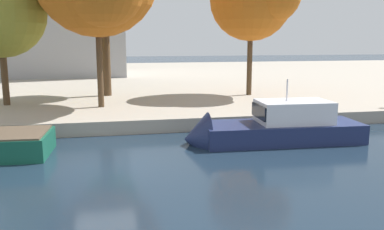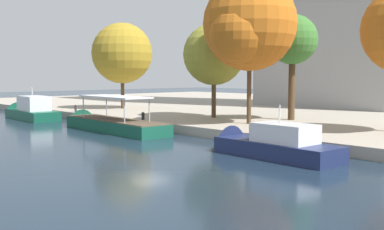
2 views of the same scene
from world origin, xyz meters
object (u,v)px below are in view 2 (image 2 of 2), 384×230
object	(u,v)px
tree_0	(293,42)
tree_2	(126,54)
tree_3	(248,27)
motor_yacht_0	(30,112)
mooring_bollard_2	(76,108)
mooring_bollard_0	(38,105)
motor_yacht_2	(268,147)
tour_boat_1	(109,126)
mooring_bollard_1	(143,116)
tree_4	(212,53)

from	to	relation	value
tree_0	tree_2	world-z (taller)	tree_2
tree_2	tree_3	bearing A→B (deg)	-8.34
motor_yacht_0	mooring_bollard_2	size ratio (longest dim) A/B	12.76
motor_yacht_0	mooring_bollard_0	bearing A→B (deg)	-29.01
tree_0	motor_yacht_2	bearing A→B (deg)	-59.86
tour_boat_1	mooring_bollard_1	size ratio (longest dim) A/B	19.75
tour_boat_1	motor_yacht_0	bearing A→B (deg)	5.22
tree_0	tree_2	xyz separation A→B (m)	(-22.59, -2.74, -0.41)
tree_4	tree_3	bearing A→B (deg)	-20.52
motor_yacht_0	tree_0	distance (m)	29.57
mooring_bollard_1	tree_0	size ratio (longest dim) A/B	0.07
tree_4	tree_2	bearing A→B (deg)	177.02
tree_3	tree_2	bearing A→B (deg)	171.66
tree_0	tree_4	size ratio (longest dim) A/B	1.06
mooring_bollard_2	motor_yacht_2	bearing A→B (deg)	-7.27
mooring_bollard_0	mooring_bollard_1	xyz separation A→B (m)	(21.47, 0.19, -0.02)
motor_yacht_0	tree_2	distance (m)	13.34
mooring_bollard_0	mooring_bollard_2	distance (m)	8.56
mooring_bollard_2	tree_4	distance (m)	17.58
tree_4	mooring_bollard_1	bearing A→B (deg)	-110.05
mooring_bollard_2	tree_4	size ratio (longest dim) A/B	0.09
motor_yacht_0	tree_2	size ratio (longest dim) A/B	0.96
tour_boat_1	tree_2	size ratio (longest dim) A/B	1.35
tour_boat_1	tree_3	world-z (taller)	tree_3
motor_yacht_2	tree_3	size ratio (longest dim) A/B	0.74
motor_yacht_2	tree_3	world-z (taller)	tree_3
motor_yacht_2	tree_0	world-z (taller)	tree_0
mooring_bollard_0	mooring_bollard_1	world-z (taller)	mooring_bollard_0
motor_yacht_2	tree_0	distance (m)	17.51
tree_2	tree_4	world-z (taller)	tree_2
mooring_bollard_2	tree_0	xyz separation A→B (m)	(22.18, 9.91, 6.69)
mooring_bollard_1	tour_boat_1	bearing A→B (deg)	-100.86
motor_yacht_0	motor_yacht_2	bearing A→B (deg)	-176.05
mooring_bollard_0	tree_3	bearing A→B (deg)	8.15
mooring_bollard_0	tree_4	xyz separation A→B (m)	(23.88, 6.80, 5.81)
motor_yacht_0	tree_3	distance (m)	27.25
mooring_bollard_2	tree_3	xyz separation A→B (m)	(21.87, 3.91, 7.70)
mooring_bollard_1	tree_3	xyz separation A→B (m)	(8.95, 4.17, 7.74)
motor_yacht_0	tour_boat_1	xyz separation A→B (m)	(15.17, 0.57, -0.39)
motor_yacht_2	tree_2	xyz separation A→B (m)	(-30.58, 11.02, 6.90)
tour_boat_1	tree_0	distance (m)	18.29
motor_yacht_0	tree_4	bearing A→B (deg)	-146.65
tree_3	tree_4	size ratio (longest dim) A/B	1.35
tour_boat_1	mooring_bollard_0	bearing A→B (deg)	-5.26
motor_yacht_2	tree_4	distance (m)	19.11
motor_yacht_2	mooring_bollard_2	bearing A→B (deg)	-4.78
mooring_bollard_1	tree_2	bearing A→B (deg)	150.87
tree_4	motor_yacht_0	bearing A→B (deg)	-150.21
mooring_bollard_1	tree_4	distance (m)	9.14
motor_yacht_0	tree_0	bearing A→B (deg)	-147.27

